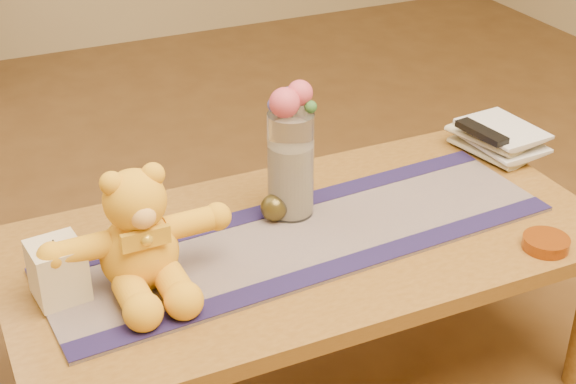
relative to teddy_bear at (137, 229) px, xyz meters
name	(u,v)px	position (x,y,z in m)	size (l,w,h in m)	color
floor	(305,382)	(0.40, 0.02, -0.59)	(5.50, 5.50, 0.00)	#503316
coffee_table_top	(307,243)	(0.40, 0.02, -0.16)	(1.40, 0.70, 0.04)	brown
table_leg_bl	(22,321)	(-0.24, 0.31, -0.38)	(0.07, 0.07, 0.41)	brown
table_leg_br	(455,210)	(1.04, 0.31, -0.38)	(0.07, 0.07, 0.41)	brown
persian_runner	(304,238)	(0.39, 0.01, -0.13)	(1.20, 0.35, 0.01)	#171B42
runner_border_near	(336,268)	(0.40, -0.13, -0.13)	(1.20, 0.06, 0.00)	#1C1642
runner_border_far	(275,208)	(0.38, 0.16, -0.13)	(1.20, 0.06, 0.00)	#1C1642
teddy_bear	(137,229)	(0.00, 0.00, 0.00)	(0.38, 0.31, 0.26)	gold
pillar_candle	(58,271)	(-0.17, 0.02, -0.07)	(0.10, 0.10, 0.12)	beige
candle_wick	(53,243)	(-0.17, 0.02, 0.00)	(0.00, 0.00, 0.01)	black
glass_vase	(291,164)	(0.41, 0.13, 0.00)	(0.11, 0.11, 0.26)	silver
potpourri_fill	(291,179)	(0.41, 0.13, -0.04)	(0.09, 0.09, 0.18)	beige
rose_left	(285,103)	(0.39, 0.12, 0.17)	(0.07, 0.07, 0.07)	#C84658
rose_right	(300,93)	(0.43, 0.13, 0.18)	(0.06, 0.06, 0.06)	#C84658
blue_flower_back	(288,96)	(0.42, 0.16, 0.16)	(0.04, 0.04, 0.04)	#5151AF
blue_flower_side	(275,105)	(0.38, 0.15, 0.15)	(0.04, 0.04, 0.04)	#5151AF
leaf_sprig	(310,107)	(0.45, 0.11, 0.15)	(0.03, 0.03, 0.03)	#33662D
bronze_ball	(274,207)	(0.36, 0.11, -0.10)	(0.07, 0.07, 0.07)	#493D18
book_bottom	(476,155)	(0.99, 0.18, -0.13)	(0.17, 0.22, 0.02)	beige
book_lower	(479,149)	(1.00, 0.18, -0.11)	(0.16, 0.22, 0.02)	beige
book_upper	(475,143)	(0.99, 0.19, -0.09)	(0.17, 0.22, 0.02)	beige
book_top	(480,136)	(1.00, 0.18, -0.07)	(0.16, 0.22, 0.02)	beige
tv_remote	(482,132)	(1.00, 0.17, -0.05)	(0.04, 0.16, 0.02)	black
amber_dish	(546,243)	(0.87, -0.25, -0.12)	(0.11, 0.11, 0.03)	#BF5914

